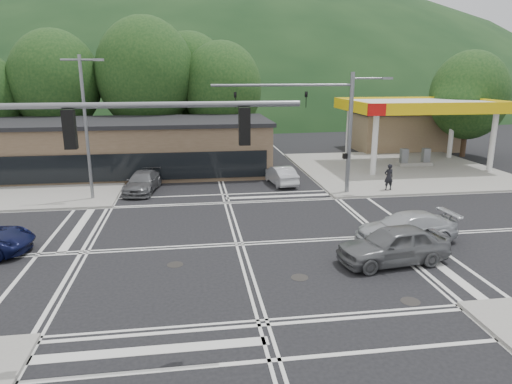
{
  "coord_description": "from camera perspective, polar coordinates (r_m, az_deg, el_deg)",
  "views": [
    {
      "loc": [
        -2.16,
        -20.42,
        8.05
      ],
      "look_at": [
        1.43,
        4.33,
        1.4
      ],
      "focal_mm": 32.0,
      "sensor_mm": 36.0,
      "label": 1
    }
  ],
  "objects": [
    {
      "name": "gas_station_canopy",
      "position": [
        41.25,
        19.72,
        9.85
      ],
      "size": [
        12.32,
        8.34,
        5.75
      ],
      "color": "silver",
      "rests_on": "ground"
    },
    {
      "name": "ground",
      "position": [
        22.06,
        -2.08,
        -6.53
      ],
      "size": [
        120.0,
        120.0,
        0.0
      ],
      "primitive_type": "plane",
      "color": "black",
      "rests_on": "ground"
    },
    {
      "name": "signal_mast_ne",
      "position": [
        30.18,
        9.46,
        9.03
      ],
      "size": [
        11.65,
        0.3,
        8.0
      ],
      "color": "slate",
      "rests_on": "ground"
    },
    {
      "name": "sidewalk_nw",
      "position": [
        38.51,
        -27.53,
        1.23
      ],
      "size": [
        16.0,
        16.0,
        0.15
      ],
      "primitive_type": "cube",
      "color": "gray",
      "rests_on": "ground"
    },
    {
      "name": "hill_north",
      "position": [
        110.74,
        -7.25,
        10.6
      ],
      "size": [
        252.0,
        126.0,
        140.0
      ],
      "primitive_type": "ellipsoid",
      "color": "#163117",
      "rests_on": "ground"
    },
    {
      "name": "sidewalk_ne",
      "position": [
        40.16,
        17.25,
        2.76
      ],
      "size": [
        16.0,
        16.0,
        0.15
      ],
      "primitive_type": "cube",
      "color": "gray",
      "rests_on": "ground"
    },
    {
      "name": "commercial_row",
      "position": [
        38.35,
        -16.98,
        5.16
      ],
      "size": [
        24.0,
        8.0,
        4.0
      ],
      "primitive_type": "cube",
      "color": "brown",
      "rests_on": "ground"
    },
    {
      "name": "car_silver_east",
      "position": [
        23.22,
        18.23,
        -4.29
      ],
      "size": [
        5.11,
        2.42,
        1.44
      ],
      "primitive_type": "imported",
      "rotation": [
        0.0,
        0.0,
        -1.49
      ],
      "color": "#B4B6BB",
      "rests_on": "ground"
    },
    {
      "name": "tree_n_b",
      "position": [
        44.59,
        -13.62,
        14.15
      ],
      "size": [
        9.0,
        9.0,
        12.98
      ],
      "color": "#382619",
      "rests_on": "ground"
    },
    {
      "name": "pedestrian",
      "position": [
        32.42,
        16.25,
        1.82
      ],
      "size": [
        0.69,
        0.49,
        1.81
      ],
      "primitive_type": "imported",
      "rotation": [
        0.0,
        0.0,
        3.22
      ],
      "color": "black",
      "rests_on": "sidewalk_ne"
    },
    {
      "name": "car_queue_b",
      "position": [
        36.36,
        -3.11,
        3.19
      ],
      "size": [
        1.76,
        4.13,
        1.39
      ],
      "primitive_type": "imported",
      "rotation": [
        0.0,
        0.0,
        3.11
      ],
      "color": "silver",
      "rests_on": "ground"
    },
    {
      "name": "tree_n_a",
      "position": [
        45.98,
        -23.78,
        12.53
      ],
      "size": [
        8.0,
        8.0,
        11.75
      ],
      "color": "#382619",
      "rests_on": "ground"
    },
    {
      "name": "tree_n_c",
      "position": [
        44.56,
        -4.3,
        12.84
      ],
      "size": [
        7.6,
        7.6,
        10.87
      ],
      "color": "#382619",
      "rests_on": "ground"
    },
    {
      "name": "tree_ne",
      "position": [
        48.2,
        25.1,
        10.89
      ],
      "size": [
        7.2,
        7.2,
        9.99
      ],
      "color": "#382619",
      "rests_on": "ground"
    },
    {
      "name": "tree_n_e",
      "position": [
        48.43,
        -8.31,
        13.66
      ],
      "size": [
        8.4,
        8.4,
        11.98
      ],
      "color": "#382619",
      "rests_on": "ground"
    },
    {
      "name": "car_grey_center",
      "position": [
        20.56,
        16.77,
        -6.34
      ],
      "size": [
        5.07,
        2.56,
        1.65
      ],
      "primitive_type": "imported",
      "rotation": [
        0.0,
        0.0,
        -1.44
      ],
      "color": "#5E6063",
      "rests_on": "ground"
    },
    {
      "name": "signal_mast_sw",
      "position": [
        13.26,
        -26.62,
        0.52
      ],
      "size": [
        9.14,
        0.28,
        8.0
      ],
      "color": "slate",
      "rests_on": "ground"
    },
    {
      "name": "car_northbound",
      "position": [
        32.24,
        -13.99,
        1.23
      ],
      "size": [
        2.61,
        4.93,
        1.36
      ],
      "primitive_type": "imported",
      "rotation": [
        0.0,
        0.0,
        -0.15
      ],
      "color": "#55575A",
      "rests_on": "ground"
    },
    {
      "name": "car_queue_a",
      "position": [
        33.5,
        3.07,
        2.15
      ],
      "size": [
        2.02,
        4.26,
        1.35
      ],
      "primitive_type": "imported",
      "rotation": [
        0.0,
        0.0,
        3.29
      ],
      "color": "#AFB1B7",
      "rests_on": "ground"
    },
    {
      "name": "convenience_store",
      "position": [
        50.91,
        17.76,
        7.24
      ],
      "size": [
        10.0,
        6.0,
        3.8
      ],
      "primitive_type": "cube",
      "color": "#846B4F",
      "rests_on": "ground"
    },
    {
      "name": "streetlight_nw",
      "position": [
        30.23,
        -20.43,
        8.27
      ],
      "size": [
        2.5,
        0.25,
        9.0
      ],
      "color": "slate",
      "rests_on": "ground"
    }
  ]
}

